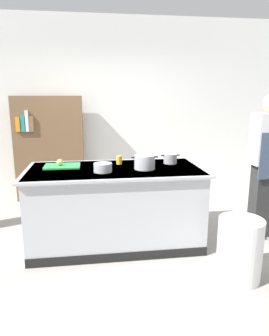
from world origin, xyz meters
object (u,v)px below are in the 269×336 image
(onion, at_px, (60,162))
(trash_bin, at_px, (240,249))
(mixing_bowl, at_px, (103,168))
(stock_pot, at_px, (145,162))
(bookshelf, at_px, (50,149))
(juice_cup, at_px, (119,160))
(person_chef, at_px, (267,163))
(sauce_pan, at_px, (170,159))

(onion, height_order, trash_bin, onion)
(mixing_bowl, bearing_deg, stock_pot, 9.02)
(mixing_bowl, relative_size, bookshelf, 0.12)
(juice_cup, distance_m, person_chef, 1.76)
(stock_pot, xyz_separation_m, mixing_bowl, (-0.46, -0.07, -0.03))
(onion, height_order, bookshelf, bookshelf)
(sauce_pan, xyz_separation_m, juice_cup, (-0.61, 0.04, -0.01))
(sauce_pan, relative_size, person_chef, 0.13)
(juice_cup, relative_size, bookshelf, 0.06)
(onion, height_order, sauce_pan, sauce_pan)
(juice_cup, relative_size, person_chef, 0.06)
(stock_pot, bearing_deg, mixing_bowl, -170.98)
(juice_cup, bearing_deg, onion, -174.03)
(juice_cup, height_order, person_chef, person_chef)
(stock_pot, relative_size, mixing_bowl, 1.51)
(person_chef, bearing_deg, trash_bin, 148.66)
(onion, xyz_separation_m, trash_bin, (1.70, -1.04, -0.66))
(stock_pot, distance_m, mixing_bowl, 0.47)
(juice_cup, bearing_deg, sauce_pan, -3.70)
(trash_bin, bearing_deg, bookshelf, 126.90)
(stock_pot, distance_m, bookshelf, 2.27)
(mixing_bowl, distance_m, person_chef, 1.95)
(onion, relative_size, bookshelf, 0.04)
(onion, distance_m, person_chef, 2.43)
(stock_pot, distance_m, trash_bin, 1.31)
(stock_pot, relative_size, juice_cup, 2.96)
(person_chef, distance_m, bookshelf, 3.31)
(person_chef, bearing_deg, mixing_bowl, 101.91)
(stock_pot, height_order, trash_bin, stock_pot)
(sauce_pan, height_order, bookshelf, bookshelf)
(stock_pot, height_order, bookshelf, bookshelf)
(mixing_bowl, bearing_deg, sauce_pan, 21.37)
(onion, height_order, mixing_bowl, same)
(mixing_bowl, xyz_separation_m, juice_cup, (0.21, 0.36, 0.00))
(sauce_pan, distance_m, mixing_bowl, 0.88)
(onion, height_order, stock_pot, stock_pot)
(onion, bearing_deg, person_chef, -4.10)
(sauce_pan, xyz_separation_m, person_chef, (1.13, -0.21, -0.04))
(stock_pot, relative_size, sauce_pan, 1.31)
(sauce_pan, xyz_separation_m, bookshelf, (-1.62, 1.63, -0.11))
(onion, height_order, person_chef, person_chef)
(stock_pot, height_order, person_chef, person_chef)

